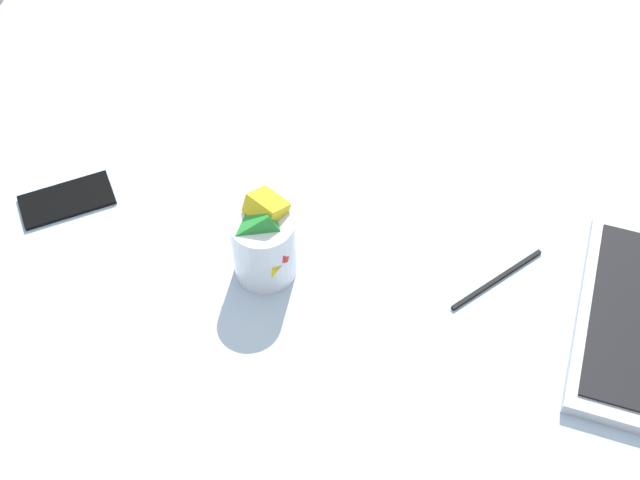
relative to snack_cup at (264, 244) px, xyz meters
The scene contains 4 objects.
bed_mattress 19.27cm from the snack_cup, 143.85° to the left, with size 180.00×140.00×18.00cm, color silver.
snack_cup is the anchor object (origin of this frame).
cell_phone 34.32cm from the snack_cup, 102.38° to the right, with size 6.80×14.00×0.80cm, color black.
charger_cable 33.76cm from the snack_cup, 96.20° to the left, with size 17.00×0.60×0.60cm, color black.
Camera 1 is at (75.18, 12.00, 114.71)cm, focal length 45.64 mm.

